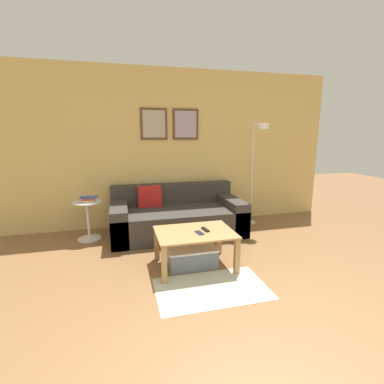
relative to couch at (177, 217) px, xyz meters
The scene contains 10 objects.
wall_back 1.15m from the couch, 85.07° to the left, with size 5.60×0.09×2.55m.
area_rug 1.71m from the couch, 89.66° to the right, with size 1.12×0.68×0.01m, color #B2B79E.
couch is the anchor object (origin of this frame).
coffee_table 1.18m from the couch, 91.26° to the right, with size 0.88×0.64×0.43m.
storage_bin 1.18m from the couch, 92.80° to the right, with size 0.58×0.35×0.23m.
floor_lamp 1.61m from the couch, ahead, with size 0.20×0.49×1.68m.
side_table 1.31m from the couch, behind, with size 0.39×0.39×0.57m.
book_stack 1.32m from the couch, behind, with size 0.25×0.17×0.07m.
remote_control 1.19m from the couch, 84.98° to the right, with size 0.04×0.15×0.02m, color black.
cell_phone 1.26m from the couch, 89.55° to the right, with size 0.07×0.14×0.01m, color #1E2338.
Camera 1 is at (-0.86, -1.04, 1.52)m, focal length 26.00 mm.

